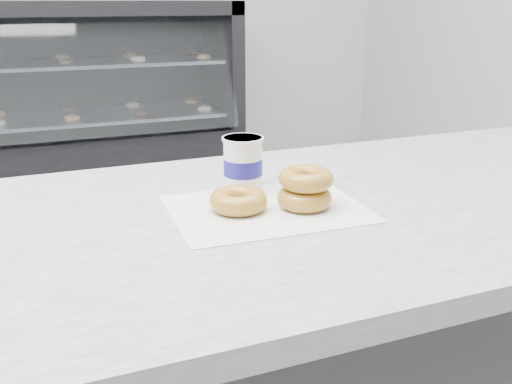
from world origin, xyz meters
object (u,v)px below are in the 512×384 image
Objects in this scene: display_case at (37,134)px; donut_single at (238,200)px; donut_stack at (305,188)px; coffee_cup at (243,164)px.

display_case is 2.76m from donut_single.
display_case is at bearing 98.69° from donut_stack.
donut_stack is (0.12, -0.03, 0.02)m from donut_single.
donut_single is 0.12m from donut_stack.
coffee_cup reaches higher than donut_stack.
coffee_cup is (0.05, 0.10, 0.03)m from donut_single.
display_case reaches higher than coffee_cup.
donut_single is (0.30, -2.71, 0.43)m from display_case.
display_case is 23.36× the size of donut_single.
donut_stack is 1.30× the size of coffee_cup.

